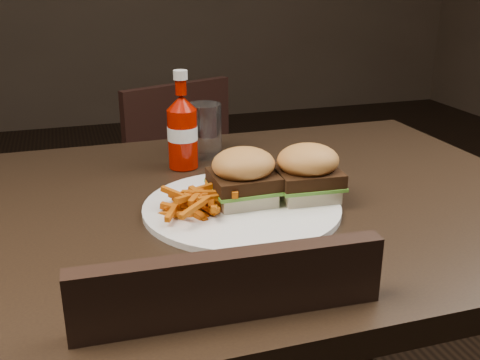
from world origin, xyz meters
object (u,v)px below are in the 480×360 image
object	(u,v)px
dining_table	(213,213)
tumbler	(204,130)
plate	(242,208)
ketchup_bottle	(183,139)
chair_far	(153,196)

from	to	relation	value
dining_table	tumbler	distance (m)	0.27
plate	tumbler	bearing A→B (deg)	87.47
dining_table	plate	distance (m)	0.06
ketchup_bottle	tumbler	world-z (taller)	ketchup_bottle
dining_table	ketchup_bottle	world-z (taller)	ketchup_bottle
dining_table	tumbler	size ratio (longest dim) A/B	10.63
chair_far	ketchup_bottle	distance (m)	0.76
chair_far	tumbler	world-z (taller)	tumbler
plate	ketchup_bottle	size ratio (longest dim) A/B	2.78
plate	tumbler	xyz separation A→B (m)	(0.01, 0.30, 0.05)
chair_far	tumbler	bearing A→B (deg)	71.44
ketchup_bottle	plate	bearing A→B (deg)	-79.05
dining_table	chair_far	world-z (taller)	dining_table
plate	ketchup_bottle	distance (m)	0.25
chair_far	tumbler	size ratio (longest dim) A/B	3.24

